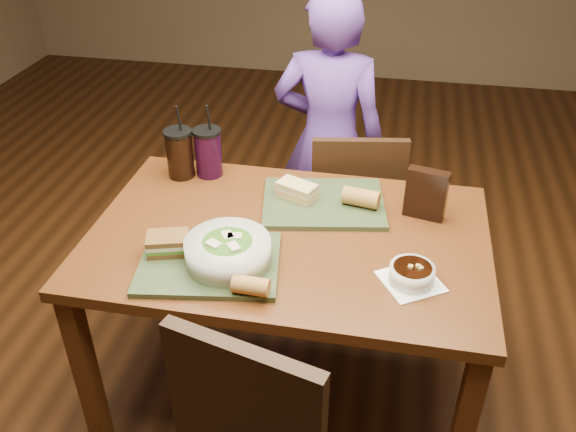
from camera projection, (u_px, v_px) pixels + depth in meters
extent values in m
plane|color=#381C0B|center=(288.00, 389.00, 2.41)|extent=(6.00, 6.00, 0.00)
cube|color=#512810|center=(87.00, 376.00, 2.00)|extent=(0.06, 0.06, 0.71)
cube|color=#512810|center=(168.00, 244.00, 2.62)|extent=(0.06, 0.06, 0.71)
cube|color=#512810|center=(454.00, 278.00, 2.42)|extent=(0.06, 0.06, 0.71)
cube|color=#512810|center=(288.00, 239.00, 2.01)|extent=(1.30, 0.85, 0.04)
cube|color=black|center=(245.00, 420.00, 1.45)|extent=(0.40, 0.14, 0.48)
cube|color=black|center=(358.00, 217.00, 2.71)|extent=(0.43, 0.43, 0.04)
cube|color=black|center=(358.00, 190.00, 2.44)|extent=(0.37, 0.10, 0.45)
cube|color=black|center=(316.00, 271.00, 2.72)|extent=(0.04, 0.04, 0.38)
cube|color=black|center=(388.00, 280.00, 2.67)|extent=(0.04, 0.04, 0.38)
cube|color=black|center=(326.00, 231.00, 2.98)|extent=(0.04, 0.04, 0.38)
cube|color=black|center=(392.00, 239.00, 2.93)|extent=(0.04, 0.04, 0.38)
imported|color=#5B3593|center=(329.00, 142.00, 2.70)|extent=(0.51, 0.35, 1.36)
cube|color=#303D23|center=(209.00, 263.00, 1.85)|extent=(0.46, 0.38, 0.02)
cube|color=#303D23|center=(323.00, 203.00, 2.14)|extent=(0.47, 0.39, 0.02)
cylinder|color=silver|center=(228.00, 251.00, 1.82)|extent=(0.26, 0.26, 0.08)
ellipsoid|color=#427219|center=(228.00, 247.00, 1.81)|extent=(0.21, 0.21, 0.06)
cube|color=beige|center=(227.00, 235.00, 1.82)|extent=(0.05, 0.05, 0.01)
cube|color=beige|center=(214.00, 244.00, 1.78)|extent=(0.05, 0.05, 0.01)
cube|color=beige|center=(235.00, 236.00, 1.81)|extent=(0.05, 0.04, 0.01)
cube|color=beige|center=(233.00, 247.00, 1.77)|extent=(0.05, 0.05, 0.01)
cube|color=white|center=(411.00, 281.00, 1.79)|extent=(0.22, 0.22, 0.00)
cylinder|color=silver|center=(412.00, 274.00, 1.77)|extent=(0.13, 0.13, 0.05)
cylinder|color=black|center=(413.00, 269.00, 1.76)|extent=(0.11, 0.11, 0.01)
cube|color=#B28947|center=(421.00, 268.00, 1.75)|extent=(0.02, 0.02, 0.01)
cube|color=#B28947|center=(418.00, 266.00, 1.75)|extent=(0.02, 0.02, 0.01)
cube|color=#B28947|center=(410.00, 267.00, 1.75)|extent=(0.02, 0.02, 0.01)
cube|color=#593819|center=(169.00, 249.00, 1.88)|extent=(0.15, 0.12, 0.02)
cube|color=#3F721E|center=(168.00, 245.00, 1.87)|extent=(0.15, 0.12, 0.01)
cube|color=beige|center=(168.00, 242.00, 1.87)|extent=(0.15, 0.12, 0.01)
cube|color=#593819|center=(167.00, 238.00, 1.86)|extent=(0.15, 0.12, 0.02)
cube|color=tan|center=(297.00, 195.00, 2.15)|extent=(0.15, 0.12, 0.02)
cube|color=orange|center=(297.00, 192.00, 2.14)|extent=(0.15, 0.12, 0.01)
cube|color=beige|center=(297.00, 190.00, 2.14)|extent=(0.15, 0.12, 0.01)
cube|color=tan|center=(297.00, 186.00, 2.13)|extent=(0.15, 0.12, 0.02)
cylinder|color=#AD7533|center=(251.00, 286.00, 1.71)|extent=(0.11, 0.06, 0.05)
cylinder|color=#AD7533|center=(361.00, 198.00, 2.09)|extent=(0.13, 0.08, 0.06)
cylinder|color=black|center=(180.00, 155.00, 2.27)|extent=(0.10, 0.10, 0.18)
cylinder|color=black|center=(177.00, 132.00, 2.22)|extent=(0.11, 0.11, 0.01)
cylinder|color=black|center=(179.00, 119.00, 2.19)|extent=(0.01, 0.03, 0.11)
cylinder|color=black|center=(208.00, 154.00, 2.28)|extent=(0.10, 0.10, 0.17)
cylinder|color=black|center=(207.00, 131.00, 2.23)|extent=(0.11, 0.11, 0.01)
cylinder|color=black|center=(209.00, 119.00, 2.20)|extent=(0.01, 0.03, 0.11)
cube|color=black|center=(426.00, 194.00, 2.03)|extent=(0.14, 0.07, 0.18)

